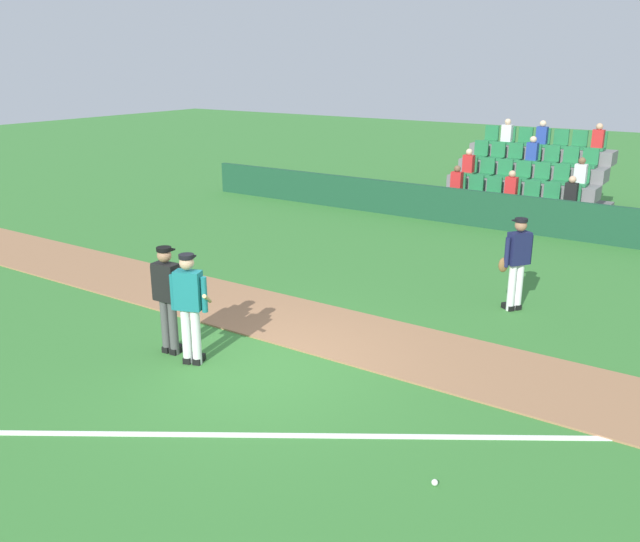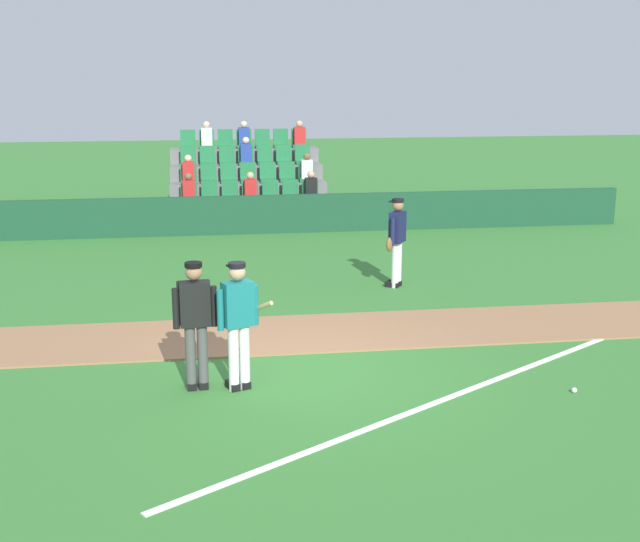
{
  "view_description": "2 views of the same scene",
  "coord_description": "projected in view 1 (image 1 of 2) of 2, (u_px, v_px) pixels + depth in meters",
  "views": [
    {
      "loc": [
        5.95,
        -7.31,
        4.5
      ],
      "look_at": [
        -0.16,
        1.8,
        1.01
      ],
      "focal_mm": 37.52,
      "sensor_mm": 36.0,
      "label": 1
    },
    {
      "loc": [
        -1.4,
        -11.28,
        4.23
      ],
      "look_at": [
        0.45,
        1.39,
        1.12
      ],
      "focal_mm": 47.15,
      "sensor_mm": 36.0,
      "label": 2
    }
  ],
  "objects": [
    {
      "name": "baseball",
      "position": [
        435.0,
        482.0,
        7.37
      ],
      "size": [
        0.07,
        0.07,
        0.07
      ],
      "primitive_type": "sphere",
      "color": "white",
      "rests_on": "ground"
    },
    {
      "name": "stadium_bleachers",
      "position": [
        525.0,
        189.0,
        20.08
      ],
      "size": [
        4.45,
        3.8,
        2.7
      ],
      "color": "slate",
      "rests_on": "ground"
    },
    {
      "name": "batter_teal_jersey",
      "position": [
        190.0,
        305.0,
        10.06
      ],
      "size": [
        0.75,
        0.69,
        1.76
      ],
      "color": "white",
      "rests_on": "ground"
    },
    {
      "name": "umpire_home_plate",
      "position": [
        168.0,
        294.0,
        10.43
      ],
      "size": [
        0.59,
        0.33,
        1.76
      ],
      "color": "#4C4C4C",
      "rests_on": "ground"
    },
    {
      "name": "runner_navy_jersey",
      "position": [
        517.0,
        261.0,
        12.26
      ],
      "size": [
        0.51,
        0.56,
        1.76
      ],
      "color": "white",
      "rests_on": "ground"
    },
    {
      "name": "dugout_fence",
      "position": [
        498.0,
        211.0,
        18.34
      ],
      "size": [
        20.0,
        0.16,
        1.01
      ],
      "primitive_type": "cube",
      "color": "#19472D",
      "rests_on": "ground"
    },
    {
      "name": "ground_plane",
      "position": [
        264.0,
        364.0,
        10.31
      ],
      "size": [
        80.0,
        80.0,
        0.0
      ],
      "primitive_type": "plane",
      "color": "#387A33"
    },
    {
      "name": "foul_line_chalk",
      "position": [
        428.0,
        437.0,
        8.32
      ],
      "size": [
        10.13,
        6.59,
        0.01
      ],
      "primitive_type": "cube",
      "rotation": [
        0.0,
        0.0,
        0.57
      ],
      "color": "white",
      "rests_on": "ground"
    },
    {
      "name": "infield_dirt_path",
      "position": [
        324.0,
        328.0,
        11.64
      ],
      "size": [
        28.0,
        2.0,
        0.03
      ],
      "primitive_type": "cube",
      "color": "#9E704C",
      "rests_on": "ground"
    }
  ]
}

